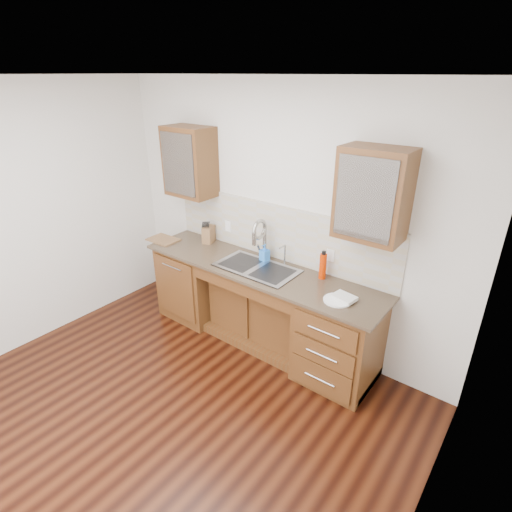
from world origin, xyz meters
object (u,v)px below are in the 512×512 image
Objects in this scene: plate at (337,300)px; knife_block at (209,234)px; water_bottle at (323,266)px; cutting_board at (163,240)px; soap_bottle at (265,253)px.

knife_block is (-1.80, 0.28, 0.09)m from plate.
water_bottle is 0.71× the size of cutting_board.
soap_bottle is 0.52× the size of cutting_board.
knife_block is 0.56m from cutting_board.
water_bottle is 0.44m from plate.
cutting_board is (-1.29, -0.27, -0.08)m from soap_bottle.
cutting_board is (-1.96, -0.30, -0.12)m from water_bottle.
soap_bottle is 0.76× the size of plate.
water_bottle is at bearing 12.17° from soap_bottle.
water_bottle is at bearing 137.00° from plate.
knife_block is (-0.82, 0.02, 0.00)m from soap_bottle.
plate is at bearing 0.21° from cutting_board.
plate is (0.98, -0.26, -0.09)m from soap_bottle.
water_bottle is at bearing 8.73° from cutting_board.
plate is at bearing -43.00° from water_bottle.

